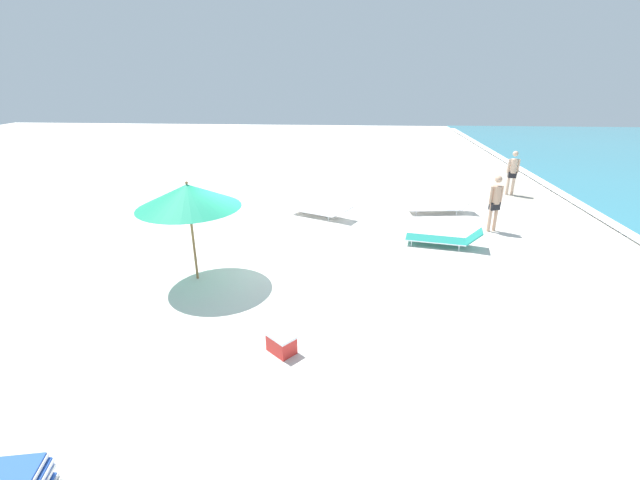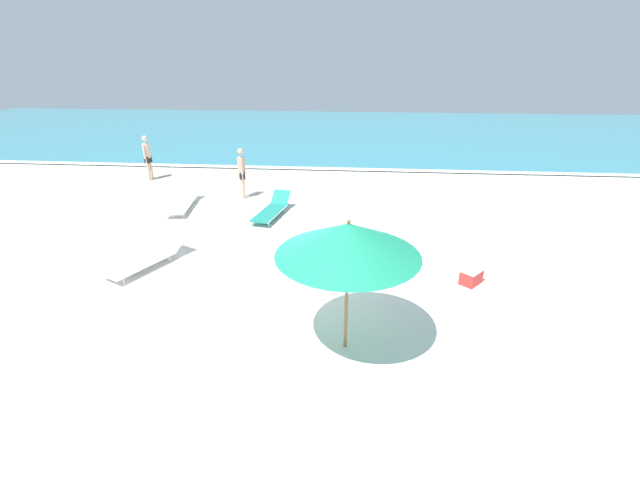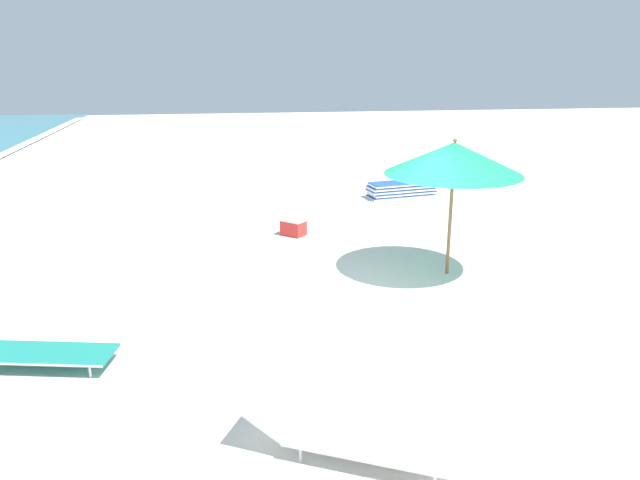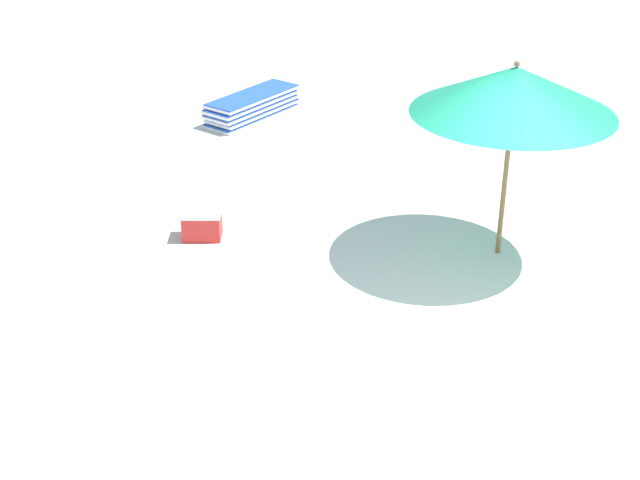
{
  "view_description": "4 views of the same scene",
  "coord_description": "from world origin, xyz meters",
  "views": [
    {
      "loc": [
        10.01,
        2.15,
        4.73
      ],
      "look_at": [
        0.18,
        1.45,
        0.79
      ],
      "focal_mm": 24.0,
      "sensor_mm": 36.0,
      "label": 1
    },
    {
      "loc": [
        1.01,
        -7.68,
        4.8
      ],
      "look_at": [
        0.27,
        0.98,
        0.95
      ],
      "focal_mm": 24.0,
      "sensor_mm": 36.0,
      "label": 2
    },
    {
      "loc": [
        -9.16,
        2.22,
        3.88
      ],
      "look_at": [
        0.7,
        0.84,
        0.79
      ],
      "focal_mm": 35.0,
      "sensor_mm": 36.0,
      "label": 3
    },
    {
      "loc": [
        -4.88,
        6.56,
        5.19
      ],
      "look_at": [
        0.96,
        1.4,
        1.15
      ],
      "focal_mm": 50.0,
      "sensor_mm": 36.0,
      "label": 4
    }
  ],
  "objects": [
    {
      "name": "cooler_box",
      "position": [
        3.67,
        1.01,
        0.19
      ],
      "size": [
        0.6,
        0.61,
        0.37
      ],
      "rotation": [
        0.0,
        0.0,
        0.84
      ],
      "color": "red",
      "rests_on": "ground_plane"
    },
    {
      "name": "sun_lounger_beside_umbrella",
      "position": [
        -4.7,
        5.38,
        0.22
      ],
      "size": [
        0.86,
        2.22,
        0.63
      ],
      "rotation": [
        0.0,
        0.0,
        0.12
      ],
      "color": "white",
      "rests_on": "ground_plane"
    },
    {
      "name": "beachgoer_wading_adult",
      "position": [
        -2.96,
        6.62,
        1.0
      ],
      "size": [
        0.27,
        0.43,
        1.76
      ],
      "rotation": [
        0.0,
        0.0,
        5.06
      ],
      "color": "tan",
      "rests_on": "ground_plane"
    },
    {
      "name": "beach_umbrella",
      "position": [
        0.92,
        -1.48,
        2.07
      ],
      "size": [
        2.36,
        2.36,
        2.42
      ],
      "color": "olive",
      "rests_on": "ground_plane"
    },
    {
      "name": "ground_plane",
      "position": [
        0.0,
        0.01,
        -0.08
      ],
      "size": [
        60.0,
        60.0,
        0.16
      ],
      "color": "silver"
    },
    {
      "name": "sun_lounger_under_umbrella",
      "position": [
        -1.6,
        4.89,
        0.22
      ],
      "size": [
        1.0,
        2.17,
        0.57
      ],
      "rotation": [
        0.0,
        0.0,
        -0.19
      ],
      "color": "#1E8475",
      "rests_on": "ground_plane"
    },
    {
      "name": "beachgoer_shoreline_child",
      "position": [
        -7.31,
        8.62,
        1.0
      ],
      "size": [
        0.27,
        0.45,
        1.76
      ],
      "rotation": [
        0.0,
        0.0,
        4.63
      ],
      "color": "beige",
      "rests_on": "ground_plane"
    },
    {
      "name": "sun_lounger_near_water_left",
      "position": [
        -3.94,
        1.2,
        0.2
      ],
      "size": [
        1.48,
        2.2,
        0.46
      ],
      "rotation": [
        0.0,
        0.0,
        -0.45
      ],
      "color": "white",
      "rests_on": "ground_plane"
    }
  ]
}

